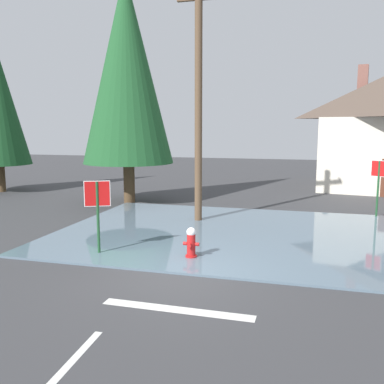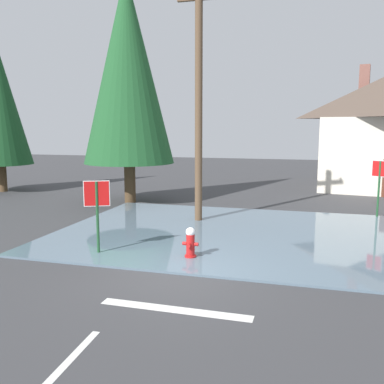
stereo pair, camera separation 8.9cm
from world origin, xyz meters
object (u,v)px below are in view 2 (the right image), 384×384
at_px(utility_pole, 199,101).
at_px(stop_sign_far, 379,178).
at_px(pine_tree_tall_left, 127,69).
at_px(stop_sign_near, 97,202).
at_px(fire_hydrant, 190,244).

bearing_deg(utility_pole, stop_sign_far, 20.74).
height_order(utility_pole, pine_tree_tall_left, pine_tree_tall_left).
height_order(stop_sign_near, fire_hydrant, stop_sign_near).
xyz_separation_m(fire_hydrant, utility_pole, (-1.00, 4.65, 4.13)).
bearing_deg(fire_hydrant, pine_tree_tall_left, 123.84).
distance_m(stop_sign_near, fire_hydrant, 2.87).
xyz_separation_m(fire_hydrant, pine_tree_tall_left, (-5.27, 7.87, 5.84)).
bearing_deg(utility_pole, pine_tree_tall_left, 143.05).
distance_m(utility_pole, pine_tree_tall_left, 5.62).
distance_m(stop_sign_far, pine_tree_tall_left, 11.99).
height_order(stop_sign_near, utility_pole, utility_pole).
bearing_deg(pine_tree_tall_left, utility_pole, -36.95).
xyz_separation_m(stop_sign_near, utility_pole, (1.65, 4.95, 3.05)).
bearing_deg(stop_sign_near, fire_hydrant, 6.38).
bearing_deg(stop_sign_far, stop_sign_near, -138.23).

